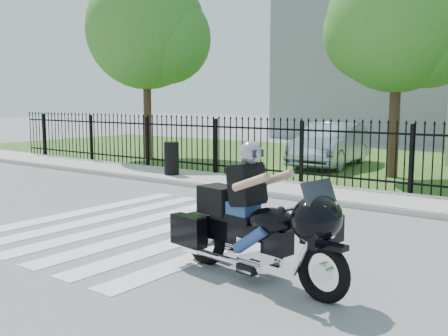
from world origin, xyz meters
The scene contains 12 objects.
ground centered at (0.00, 0.00, 0.00)m, with size 120.00×120.00×0.00m, color slate.
crosswalk centered at (0.00, 0.00, 0.01)m, with size 5.00×5.50×0.01m, color silver, non-canonical shape.
sidewalk centered at (0.00, 5.00, 0.06)m, with size 40.00×2.00×0.12m, color #ADAAA3.
curb centered at (0.00, 4.00, 0.06)m, with size 40.00×0.12×0.12m, color #ADAAA3.
grass_strip centered at (0.00, 12.00, 0.01)m, with size 40.00×12.00×0.02m, color #33581E.
iron_fence centered at (0.00, 6.00, 0.90)m, with size 26.00×0.04×1.80m.
tree_left centered at (-8.50, 8.50, 5.17)m, with size 4.80×4.80×7.58m.
tree_mid centered at (1.50, 9.00, 4.67)m, with size 4.20×4.20×6.78m.
building_tall centered at (-3.00, 26.00, 6.00)m, with size 15.00×10.00×12.00m, color gray.
motorcycle_rider centered at (3.20, -1.13, 0.77)m, with size 2.83×1.19×1.88m.
parked_car centered at (-1.21, 10.37, 0.79)m, with size 1.64×4.70×1.55m, color #92A2B8.
litter_bin centered at (-3.78, 4.82, 0.62)m, with size 0.44×0.44×1.00m, color black.
Camera 1 is at (6.97, -6.76, 2.37)m, focal length 42.00 mm.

